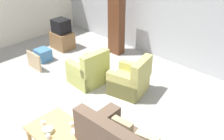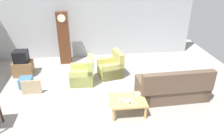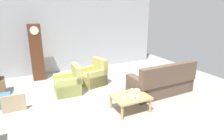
{
  "view_description": "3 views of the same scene",
  "coord_description": "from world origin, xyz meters",
  "views": [
    {
      "loc": [
        3.7,
        -2.52,
        3.5
      ],
      "look_at": [
        0.66,
        0.69,
        1.0
      ],
      "focal_mm": 41.66,
      "sensor_mm": 36.0,
      "label": 1
    },
    {
      "loc": [
        -0.33,
        -5.47,
        3.71
      ],
      "look_at": [
        0.38,
        0.49,
        0.73
      ],
      "focal_mm": 34.46,
      "sensor_mm": 36.0,
      "label": 2
    },
    {
      "loc": [
        -1.88,
        -4.84,
        2.69
      ],
      "look_at": [
        0.8,
        0.69,
        0.72
      ],
      "focal_mm": 31.86,
      "sensor_mm": 36.0,
      "label": 3
    }
  ],
  "objects": [
    {
      "name": "ground_plane",
      "position": [
        0.0,
        0.0,
        0.0
      ],
      "size": [
        10.4,
        10.4,
        0.0
      ],
      "primitive_type": "plane",
      "color": "#999691"
    },
    {
      "name": "garage_door_wall",
      "position": [
        0.0,
        3.6,
        1.6
      ],
      "size": [
        8.4,
        0.16,
        3.2
      ],
      "primitive_type": "cube",
      "color": "#ADAFB5",
      "rests_on": "ground_plane"
    },
    {
      "name": "couch_floral",
      "position": [
        2.13,
        -0.22,
        0.36
      ],
      "size": [
        2.13,
        0.95,
        1.04
      ],
      "color": "brown",
      "rests_on": "ground_plane"
    },
    {
      "name": "armchair_olive_near",
      "position": [
        -0.54,
        1.11,
        0.31
      ],
      "size": [
        0.83,
        0.8,
        0.92
      ],
      "color": "tan",
      "rests_on": "ground_plane"
    },
    {
      "name": "armchair_olive_far",
      "position": [
        0.47,
        1.5,
        0.31
      ],
      "size": [
        0.94,
        0.91,
        0.92
      ],
      "color": "tan",
      "rests_on": "ground_plane"
    },
    {
      "name": "coffee_table_wood",
      "position": [
        0.67,
        -0.71,
        0.36
      ],
      "size": [
        0.96,
        0.76,
        0.42
      ],
      "color": "tan",
      "rests_on": "ground_plane"
    },
    {
      "name": "grandfather_clock",
      "position": [
        -1.25,
        2.89,
        1.06
      ],
      "size": [
        0.44,
        0.3,
        2.1
      ],
      "color": "#562D19",
      "rests_on": "ground_plane"
    },
    {
      "name": "tv_stand_cabinet",
      "position": [
        -2.72,
        1.95,
        0.26
      ],
      "size": [
        0.68,
        0.52,
        0.53
      ],
      "primitive_type": "cube",
      "color": "brown",
      "rests_on": "ground_plane"
    },
    {
      "name": "tv_crt",
      "position": [
        -2.72,
        1.95,
        0.74
      ],
      "size": [
        0.48,
        0.44,
        0.42
      ],
      "primitive_type": "cube",
      "color": "black",
      "rests_on": "tv_stand_cabinet"
    },
    {
      "name": "framed_picture_leaning",
      "position": [
        -2.15,
        0.56,
        0.24
      ],
      "size": [
        0.6,
        0.05,
        0.48
      ],
      "primitive_type": "cube",
      "color": "tan",
      "rests_on": "ground_plane"
    },
    {
      "name": "storage_box_blue",
      "position": [
        -2.43,
        1.02,
        0.17
      ],
      "size": [
        0.4,
        0.38,
        0.35
      ],
      "primitive_type": "cube",
      "color": "teal",
      "rests_on": "ground_plane"
    },
    {
      "name": "cup_white_porcelain",
      "position": [
        0.44,
        -0.82,
        0.46
      ],
      "size": [
        0.08,
        0.08,
        0.09
      ],
      "primitive_type": "cylinder",
      "color": "white",
      "rests_on": "coffee_table_wood"
    },
    {
      "name": "cup_blue_rimmed",
      "position": [
        0.76,
        -0.94,
        0.46
      ],
      "size": [
        0.07,
        0.07,
        0.07
      ],
      "primitive_type": "cylinder",
      "color": "silver",
      "rests_on": "coffee_table_wood"
    },
    {
      "name": "cup_cream_tall",
      "position": [
        0.83,
        -0.51,
        0.47
      ],
      "size": [
        0.08,
        0.08,
        0.1
      ],
      "primitive_type": "cylinder",
      "color": "beige",
      "rests_on": "coffee_table_wood"
    },
    {
      "name": "bowl_white_stacked",
      "position": [
        0.99,
        -0.56,
        0.45
      ],
      "size": [
        0.15,
        0.15,
        0.06
      ],
      "primitive_type": "cylinder",
      "color": "white",
      "rests_on": "coffee_table_wood"
    },
    {
      "name": "bowl_shallow_green",
      "position": [
        0.63,
        -0.86,
        0.46
      ],
      "size": [
        0.19,
        0.19,
        0.08
      ],
      "primitive_type": "cylinder",
      "color": "#B2C69E",
      "rests_on": "coffee_table_wood"
    }
  ]
}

